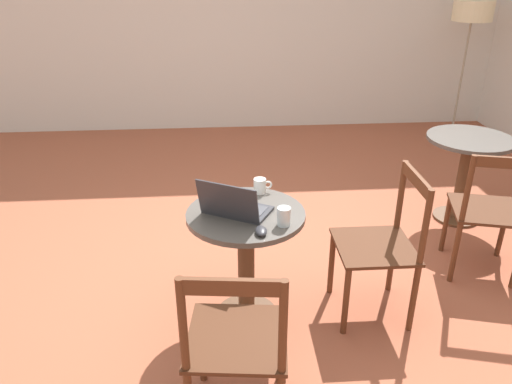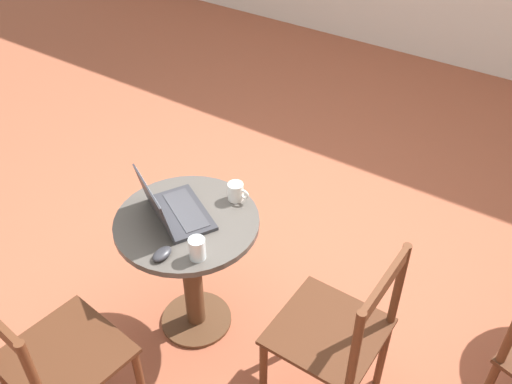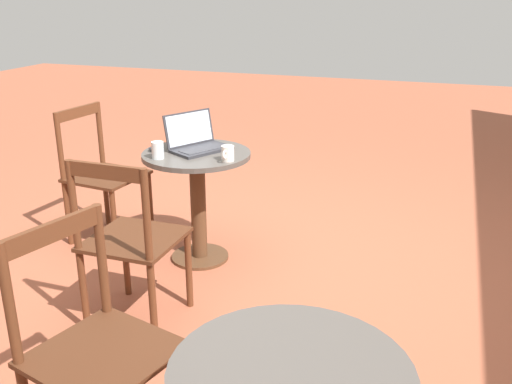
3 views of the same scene
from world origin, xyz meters
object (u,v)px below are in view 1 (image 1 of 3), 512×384
(floor_lamp, at_px, (472,17))
(chair_near_right, at_px, (382,246))
(laptop, at_px, (235,207))
(mug, at_px, (260,186))
(chair_near_front, at_px, (237,344))
(cafe_table_mid, at_px, (466,161))
(chair_mid_front, at_px, (488,213))
(mouse, at_px, (261,231))
(cafe_table_near, at_px, (246,243))
(drinking_glass, at_px, (284,216))

(floor_lamp, bearing_deg, chair_near_right, -120.93)
(laptop, distance_m, mug, 0.31)
(chair_near_front, xyz_separation_m, mug, (0.19, 1.00, 0.30))
(chair_near_front, bearing_deg, laptop, 87.92)
(chair_near_right, distance_m, floor_lamp, 3.86)
(cafe_table_mid, height_order, chair_near_front, chair_near_front)
(cafe_table_mid, height_order, laptop, laptop)
(chair_mid_front, height_order, mouse, chair_mid_front)
(chair_near_right, relative_size, floor_lamp, 0.59)
(cafe_table_near, xyz_separation_m, cafe_table_mid, (1.82, 1.11, 0.00))
(floor_lamp, xyz_separation_m, laptop, (-2.78, -3.23, -0.61))
(laptop, relative_size, mug, 3.86)
(cafe_table_mid, relative_size, chair_near_right, 0.78)
(chair_near_front, relative_size, mouse, 9.10)
(cafe_table_mid, distance_m, chair_near_right, 1.52)
(mouse, bearing_deg, cafe_table_mid, 37.52)
(mouse, distance_m, drinking_glass, 0.15)
(chair_near_front, bearing_deg, mouse, 73.60)
(chair_near_front, bearing_deg, drinking_glass, 65.01)
(cafe_table_near, height_order, chair_mid_front, chair_mid_front)
(cafe_table_near, xyz_separation_m, floor_lamp, (2.72, 3.21, 0.85))
(chair_mid_front, bearing_deg, laptop, -167.88)
(cafe_table_near, relative_size, cafe_table_mid, 1.00)
(cafe_table_near, distance_m, drinking_glass, 0.35)
(floor_lamp, bearing_deg, drinking_glass, -126.92)
(mouse, xyz_separation_m, mug, (0.04, 0.48, 0.03))
(cafe_table_near, relative_size, laptop, 1.66)
(chair_near_right, bearing_deg, mug, 160.00)
(cafe_table_mid, bearing_deg, chair_near_front, -135.69)
(chair_near_front, distance_m, mouse, 0.60)
(chair_near_front, relative_size, chair_near_right, 1.00)
(floor_lamp, bearing_deg, cafe_table_mid, -113.18)
(mouse, bearing_deg, cafe_table_near, 105.24)
(chair_near_front, relative_size, chair_mid_front, 1.00)
(mouse, bearing_deg, drinking_glass, 32.65)
(chair_near_right, height_order, drinking_glass, chair_near_right)
(floor_lamp, height_order, mug, floor_lamp)
(floor_lamp, bearing_deg, mug, -131.46)
(chair_mid_front, bearing_deg, drinking_glass, -160.70)
(chair_mid_front, bearing_deg, floor_lamp, 68.97)
(chair_near_front, height_order, mug, chair_near_front)
(chair_mid_front, distance_m, mouse, 1.68)
(chair_near_front, relative_size, drinking_glass, 9.04)
(chair_near_right, distance_m, drinking_glass, 0.69)
(chair_near_right, xyz_separation_m, floor_lamp, (1.93, 3.22, 0.91))
(cafe_table_mid, height_order, drinking_glass, drinking_glass)
(chair_near_right, distance_m, chair_mid_front, 0.90)
(floor_lamp, relative_size, mouse, 15.46)
(chair_near_right, height_order, mouse, chair_near_right)
(cafe_table_mid, height_order, chair_near_right, chair_near_right)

